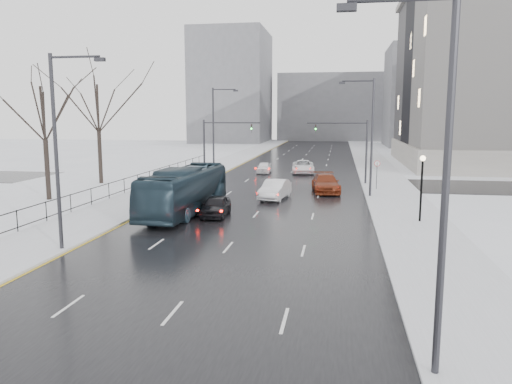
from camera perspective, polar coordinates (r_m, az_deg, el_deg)
The scene contains 25 objects.
road at distance 63.78m, azimuth 4.30°, elevation 2.50°, with size 16.00×150.00×0.04m, color black.
cross_road at distance 51.93m, azimuth 3.09°, elevation 1.07°, with size 130.00×10.00×0.04m, color black.
sidewalk_left at distance 65.56m, azimuth -4.89°, elevation 2.72°, with size 5.00×150.00×0.16m, color silver.
sidewalk_right at distance 63.70m, azimuth 13.75°, elevation 2.32°, with size 5.00×150.00×0.16m, color silver.
park_strip at distance 68.53m, azimuth -12.62°, elevation 2.78°, with size 14.00×150.00×0.12m, color white.
tree_park_d at distance 44.51m, azimuth -22.55°, elevation -0.93°, with size 8.75×8.75×12.50m, color black, non-canonical shape.
tree_park_e at distance 53.32m, azimuth -17.25°, elevation 0.86°, with size 9.45×9.45×13.50m, color black, non-canonical shape.
iron_fence at distance 38.54m, azimuth -19.70°, elevation -0.82°, with size 0.06×70.00×1.30m.
streetlight_r_near at distance 13.44m, azimuth 19.99°, elevation 2.32°, with size 2.95×0.25×10.00m.
streetlight_r_mid at distance 43.23m, azimuth 12.83°, elevation 6.75°, with size 2.95×0.25×10.00m.
streetlight_l_near at distance 27.02m, azimuth -21.53°, elevation 5.25°, with size 2.95×0.25×10.00m.
streetlight_l_far at distance 56.88m, azimuth -4.68°, elevation 7.38°, with size 2.95×0.25×10.00m.
lamppost_r_mid at distance 33.81m, azimuth 18.42°, elevation 1.45°, with size 0.36×0.36×4.28m.
mast_signal_right at distance 51.25m, azimuth 11.33°, elevation 5.40°, with size 6.10×0.33×6.50m.
mast_signal_left at distance 52.85m, azimuth -4.83°, elevation 5.63°, with size 6.10×0.33×6.50m.
no_uturn_sign at distance 47.50m, azimuth 13.67°, elevation 2.88°, with size 0.60×0.06×2.70m.
bldg_far_right at distance 120.29m, azimuth 20.50°, elevation 10.17°, with size 24.00×20.00×22.00m, color slate.
bldg_far_left at distance 131.29m, azimuth -2.77°, elevation 11.86°, with size 18.00×22.00×28.00m, color slate.
bldg_far_center at distance 143.17m, azimuth 8.92°, elevation 9.51°, with size 30.00×18.00×18.00m, color slate.
bus at distance 35.81m, azimuth -8.15°, elevation 0.17°, with size 2.77×11.82×3.29m, color #20323E.
sedan_center_near at distance 34.73m, azimuth -4.63°, elevation -1.60°, with size 1.68×4.16×1.42m, color black.
sedan_right_near at distance 41.62m, azimuth 2.19°, elevation 0.30°, with size 1.72×4.92×1.62m, color white.
sedan_right_cross at distance 60.48m, azimuth 5.41°, elevation 2.90°, with size 2.57×5.58×1.55m, color white.
sedan_right_far at distance 45.75m, azimuth 7.97°, elevation 1.01°, with size 2.31×5.68×1.65m, color maroon.
sedan_center_far at distance 60.35m, azimuth 0.92°, elevation 2.82°, with size 1.58×3.93×1.34m, color white.
Camera 1 is at (5.71, -3.14, 7.01)m, focal length 35.00 mm.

